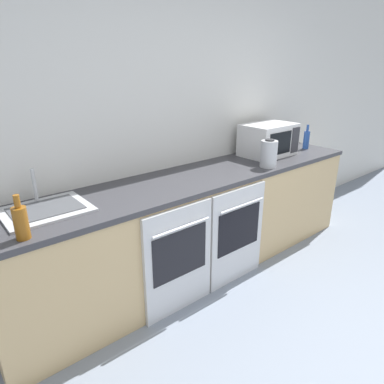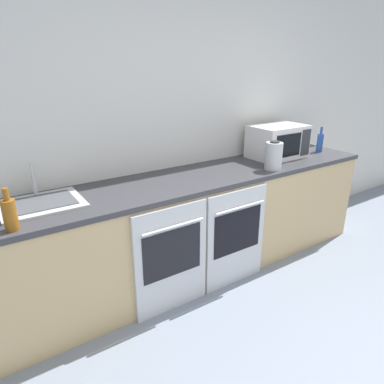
{
  "view_description": "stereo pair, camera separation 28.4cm",
  "coord_description": "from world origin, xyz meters",
  "px_view_note": "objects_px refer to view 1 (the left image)",
  "views": [
    {
      "loc": [
        -1.8,
        -0.08,
        1.76
      ],
      "look_at": [
        -0.1,
        1.97,
        0.76
      ],
      "focal_mm": 32.0,
      "sensor_mm": 36.0,
      "label": 1
    },
    {
      "loc": [
        -1.57,
        -0.25,
        1.76
      ],
      "look_at": [
        -0.1,
        1.97,
        0.76
      ],
      "focal_mm": 32.0,
      "sensor_mm": 36.0,
      "label": 2
    }
  ],
  "objects_px": {
    "kettle": "(269,154)",
    "sink": "(45,209)",
    "microwave": "(268,140)",
    "oven_left": "(179,260)",
    "bottle_blue": "(306,139)",
    "bottle_amber": "(21,222)",
    "oven_right": "(237,235)"
  },
  "relations": [
    {
      "from": "kettle",
      "to": "sink",
      "type": "distance_m",
      "value": 1.88
    },
    {
      "from": "microwave",
      "to": "sink",
      "type": "height_order",
      "value": "microwave"
    },
    {
      "from": "oven_left",
      "to": "bottle_blue",
      "type": "xyz_separation_m",
      "value": [
        1.99,
        0.31,
        0.57
      ]
    },
    {
      "from": "microwave",
      "to": "bottle_amber",
      "type": "relative_size",
      "value": 2.17
    },
    {
      "from": "kettle",
      "to": "microwave",
      "type": "bearing_deg",
      "value": 39.22
    },
    {
      "from": "kettle",
      "to": "bottle_blue",
      "type": "bearing_deg",
      "value": 12.04
    },
    {
      "from": "bottle_amber",
      "to": "kettle",
      "type": "height_order",
      "value": "kettle"
    },
    {
      "from": "oven_left",
      "to": "microwave",
      "type": "height_order",
      "value": "microwave"
    },
    {
      "from": "microwave",
      "to": "sink",
      "type": "distance_m",
      "value": 2.2
    },
    {
      "from": "oven_left",
      "to": "microwave",
      "type": "xyz_separation_m",
      "value": [
        1.45,
        0.4,
        0.63
      ]
    },
    {
      "from": "oven_left",
      "to": "microwave",
      "type": "distance_m",
      "value": 1.63
    },
    {
      "from": "oven_left",
      "to": "bottle_blue",
      "type": "bearing_deg",
      "value": 8.97
    },
    {
      "from": "bottle_blue",
      "to": "oven_right",
      "type": "bearing_deg",
      "value": -167.16
    },
    {
      "from": "oven_left",
      "to": "bottle_amber",
      "type": "height_order",
      "value": "bottle_amber"
    },
    {
      "from": "oven_left",
      "to": "oven_right",
      "type": "height_order",
      "value": "same"
    },
    {
      "from": "oven_right",
      "to": "sink",
      "type": "bearing_deg",
      "value": 163.89
    },
    {
      "from": "oven_left",
      "to": "kettle",
      "type": "xyz_separation_m",
      "value": [
        1.11,
        0.13,
        0.59
      ]
    },
    {
      "from": "bottle_blue",
      "to": "oven_left",
      "type": "bearing_deg",
      "value": -171.03
    },
    {
      "from": "oven_left",
      "to": "kettle",
      "type": "relative_size",
      "value": 3.37
    },
    {
      "from": "oven_right",
      "to": "kettle",
      "type": "relative_size",
      "value": 3.37
    },
    {
      "from": "bottle_amber",
      "to": "kettle",
      "type": "bearing_deg",
      "value": 0.94
    },
    {
      "from": "oven_right",
      "to": "sink",
      "type": "relative_size",
      "value": 1.64
    },
    {
      "from": "oven_right",
      "to": "microwave",
      "type": "relative_size",
      "value": 1.57
    },
    {
      "from": "bottle_amber",
      "to": "kettle",
      "type": "distance_m",
      "value": 2.07
    },
    {
      "from": "oven_right",
      "to": "bottle_amber",
      "type": "xyz_separation_m",
      "value": [
        -1.57,
        0.09,
        0.57
      ]
    },
    {
      "from": "bottle_blue",
      "to": "bottle_amber",
      "type": "distance_m",
      "value": 2.96
    },
    {
      "from": "kettle",
      "to": "oven_right",
      "type": "bearing_deg",
      "value": -165.75
    },
    {
      "from": "oven_left",
      "to": "bottle_blue",
      "type": "distance_m",
      "value": 2.1
    },
    {
      "from": "bottle_blue",
      "to": "sink",
      "type": "relative_size",
      "value": 0.51
    },
    {
      "from": "microwave",
      "to": "kettle",
      "type": "relative_size",
      "value": 2.15
    },
    {
      "from": "oven_right",
      "to": "bottle_amber",
      "type": "distance_m",
      "value": 1.67
    },
    {
      "from": "oven_left",
      "to": "sink",
      "type": "bearing_deg",
      "value": 152.28
    }
  ]
}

